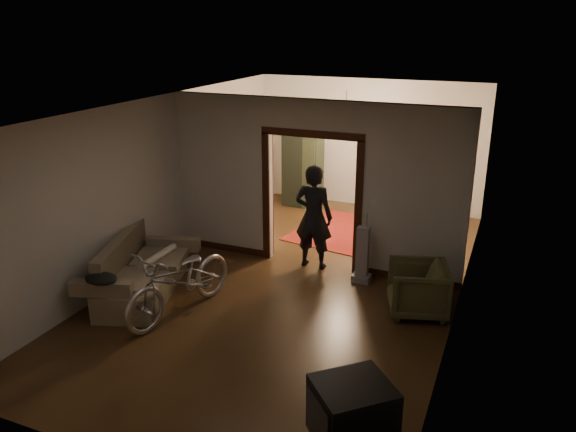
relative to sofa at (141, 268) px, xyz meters
The scene contains 23 objects.
floor 2.41m from the sofa, 34.32° to the left, with size 5.00×8.50×0.01m, color #301E0F.
ceiling 3.35m from the sofa, 34.32° to the left, with size 5.00×8.50×0.01m, color white.
wall_back 6.00m from the sofa, 70.67° to the left, with size 5.00×0.02×2.80m, color beige.
wall_left 1.73m from the sofa, 111.98° to the left, with size 0.02×8.50×2.80m, color beige.
wall_right 4.75m from the sofa, 16.70° to the left, with size 0.02×8.50×2.80m, color beige.
partition_wall 3.02m from the sofa, 46.81° to the left, with size 5.00×0.14×2.80m, color beige.
door_casing 2.94m from the sofa, 46.81° to the left, with size 1.74×0.20×2.32m, color black.
far_window 6.25m from the sofa, 64.39° to the left, with size 0.98×0.06×1.28m, color black.
chandelier 4.71m from the sofa, 62.95° to the left, with size 0.24×0.24×0.24m, color #FFE0A5.
light_switch 3.71m from the sofa, 33.78° to the left, with size 0.08×0.01×0.12m, color silver.
sofa is the anchor object (origin of this frame).
rolled_paper 0.33m from the sofa, 71.57° to the left, with size 0.11×0.11×0.87m, color beige.
jacket 0.94m from the sofa, 86.86° to the right, with size 0.46×0.35×0.14m, color black.
bicycle 0.91m from the sofa, 16.98° to the right, with size 0.68×1.96×1.03m, color silver.
armchair 4.08m from the sofa, 14.96° to the left, with size 0.79×0.81×0.74m, color #4B4B2A.
crt_tv 4.66m from the sofa, 30.91° to the right, with size 0.63×0.56×0.54m, color black.
vacuum 3.42m from the sofa, 30.46° to the left, with size 0.28×0.23×0.93m, color gray.
person 2.87m from the sofa, 44.55° to the left, with size 0.65×0.43×1.78m, color black.
oriental_rug 4.27m from the sofa, 62.40° to the left, with size 1.60×2.10×0.02m, color maroon.
locker 5.07m from the sofa, 82.61° to the left, with size 0.83×0.46×1.66m, color #252F1C.
globe 5.27m from the sofa, 82.61° to the left, with size 0.27×0.27×0.27m, color #1E5972.
desk 5.93m from the sofa, 59.93° to the left, with size 1.01×0.57×0.75m, color black.
desk_chair 5.24m from the sofa, 61.71° to the left, with size 0.37×0.37×0.83m, color black.
Camera 1 is at (3.05, -7.58, 3.97)m, focal length 35.00 mm.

